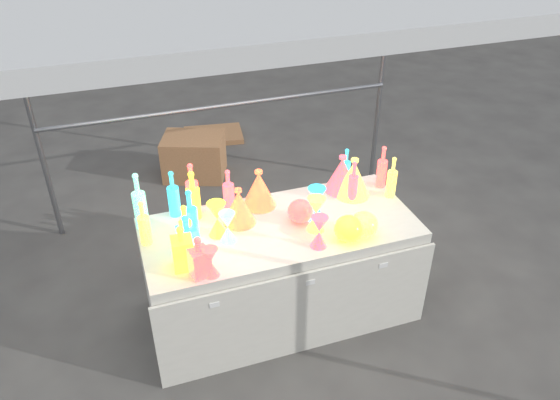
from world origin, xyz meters
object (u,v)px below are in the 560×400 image
object	(u,v)px
globe_0	(349,230)
decanter_0	(182,247)
display_table	(280,270)
cardboard_box_closed	(194,157)
bottle_0	(193,195)
hourglass_0	(211,262)
lampshade_0	(239,206)

from	to	relation	value
globe_0	decanter_0	bearing A→B (deg)	176.00
display_table	decanter_0	size ratio (longest dim) A/B	6.34
globe_0	cardboard_box_closed	bearing A→B (deg)	102.91
bottle_0	globe_0	size ratio (longest dim) A/B	1.87
bottle_0	decanter_0	size ratio (longest dim) A/B	1.21
hourglass_0	lampshade_0	size ratio (longest dim) A/B	0.73
cardboard_box_closed	globe_0	world-z (taller)	globe_0
display_table	globe_0	world-z (taller)	globe_0
cardboard_box_closed	bottle_0	xyz separation A→B (m)	(-0.32, -1.84, 0.71)
lampshade_0	globe_0	bearing A→B (deg)	-9.67
cardboard_box_closed	display_table	bearing A→B (deg)	-64.03
display_table	decanter_0	distance (m)	0.87
bottle_0	display_table	bearing A→B (deg)	-29.60
globe_0	lampshade_0	size ratio (longest dim) A/B	0.73
decanter_0	globe_0	distance (m)	1.03
display_table	globe_0	xyz separation A→B (m)	(0.36, -0.27, 0.45)
globe_0	lampshade_0	xyz separation A→B (m)	(-0.60, 0.41, 0.05)
cardboard_box_closed	globe_0	xyz separation A→B (m)	(0.55, -2.40, 0.61)
bottle_0	decanter_0	xyz separation A→B (m)	(-0.16, -0.49, -0.03)
hourglass_0	globe_0	distance (m)	0.89
decanter_0	globe_0	bearing A→B (deg)	-0.23
globe_0	bottle_0	bearing A→B (deg)	147.02
display_table	bottle_0	world-z (taller)	bottle_0
display_table	hourglass_0	world-z (taller)	hourglass_0
cardboard_box_closed	decanter_0	xyz separation A→B (m)	(-0.48, -2.33, 0.68)
cardboard_box_closed	bottle_0	size ratio (longest dim) A/B	1.69
display_table	cardboard_box_closed	world-z (taller)	display_table
globe_0	lampshade_0	distance (m)	0.73
decanter_0	hourglass_0	xyz separation A→B (m)	(0.14, -0.12, -0.05)
lampshade_0	bottle_0	bearing A→B (deg)	174.46
decanter_0	globe_0	xyz separation A→B (m)	(1.03, -0.07, -0.07)
hourglass_0	globe_0	world-z (taller)	hourglass_0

